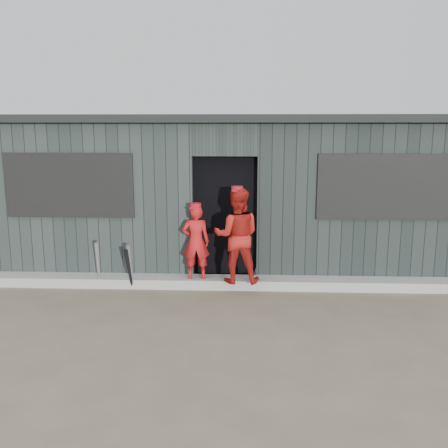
{
  "coord_description": "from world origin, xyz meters",
  "views": [
    {
      "loc": [
        0.33,
        -5.56,
        2.46
      ],
      "look_at": [
        0.0,
        1.8,
        1.0
      ],
      "focal_mm": 40.0,
      "sensor_mm": 36.0,
      "label": 1
    }
  ],
  "objects_px": {
    "player_red_right": "(237,236)",
    "player_grey_back": "(262,245)",
    "bat_mid": "(131,267)",
    "bat_left": "(98,266)",
    "dugout": "(228,191)",
    "player_red_left": "(196,242)",
    "bat_right": "(129,270)"
  },
  "relations": [
    {
      "from": "bat_left",
      "to": "player_red_right",
      "type": "height_order",
      "value": "player_red_right"
    },
    {
      "from": "bat_left",
      "to": "dugout",
      "type": "xyz_separation_m",
      "value": [
        1.9,
        1.88,
        0.91
      ]
    },
    {
      "from": "player_red_right",
      "to": "dugout",
      "type": "bearing_deg",
      "value": -83.55
    },
    {
      "from": "bat_mid",
      "to": "dugout",
      "type": "relative_size",
      "value": 0.09
    },
    {
      "from": "bat_mid",
      "to": "player_red_right",
      "type": "xyz_separation_m",
      "value": [
        1.6,
        0.02,
        0.5
      ]
    },
    {
      "from": "player_red_right",
      "to": "player_grey_back",
      "type": "distance_m",
      "value": 0.8
    },
    {
      "from": "player_grey_back",
      "to": "dugout",
      "type": "relative_size",
      "value": 0.14
    },
    {
      "from": "bat_mid",
      "to": "bat_left",
      "type": "bearing_deg",
      "value": 179.54
    },
    {
      "from": "bat_right",
      "to": "player_grey_back",
      "type": "height_order",
      "value": "player_grey_back"
    },
    {
      "from": "player_red_right",
      "to": "player_grey_back",
      "type": "bearing_deg",
      "value": -121.29
    },
    {
      "from": "bat_left",
      "to": "bat_mid",
      "type": "bearing_deg",
      "value": -0.46
    },
    {
      "from": "bat_right",
      "to": "bat_mid",
      "type": "bearing_deg",
      "value": 79.82
    },
    {
      "from": "player_red_left",
      "to": "player_grey_back",
      "type": "relative_size",
      "value": 1.01
    },
    {
      "from": "bat_right",
      "to": "player_grey_back",
      "type": "bearing_deg",
      "value": 19.57
    },
    {
      "from": "player_grey_back",
      "to": "bat_mid",
      "type": "bearing_deg",
      "value": 34.31
    },
    {
      "from": "player_grey_back",
      "to": "dugout",
      "type": "bearing_deg",
      "value": -48.29
    },
    {
      "from": "player_red_right",
      "to": "dugout",
      "type": "distance_m",
      "value": 1.93
    },
    {
      "from": "bat_left",
      "to": "bat_mid",
      "type": "xyz_separation_m",
      "value": [
        0.49,
        -0.0,
        -0.02
      ]
    },
    {
      "from": "bat_mid",
      "to": "player_grey_back",
      "type": "distance_m",
      "value": 2.11
    },
    {
      "from": "bat_left",
      "to": "player_red_right",
      "type": "distance_m",
      "value": 2.15
    },
    {
      "from": "bat_left",
      "to": "bat_mid",
      "type": "height_order",
      "value": "bat_left"
    },
    {
      "from": "dugout",
      "to": "player_red_right",
      "type": "bearing_deg",
      "value": -83.93
    },
    {
      "from": "bat_left",
      "to": "player_red_right",
      "type": "relative_size",
      "value": 0.54
    },
    {
      "from": "bat_right",
      "to": "player_red_left",
      "type": "height_order",
      "value": "player_red_left"
    },
    {
      "from": "bat_left",
      "to": "player_red_left",
      "type": "bearing_deg",
      "value": 6.39
    },
    {
      "from": "bat_left",
      "to": "dugout",
      "type": "bearing_deg",
      "value": 44.81
    },
    {
      "from": "player_red_left",
      "to": "bat_mid",
      "type": "bearing_deg",
      "value": 5.73
    },
    {
      "from": "bat_mid",
      "to": "player_red_right",
      "type": "height_order",
      "value": "player_red_right"
    },
    {
      "from": "player_red_right",
      "to": "player_red_left",
      "type": "bearing_deg",
      "value": -12.95
    },
    {
      "from": "bat_mid",
      "to": "player_red_left",
      "type": "height_order",
      "value": "player_red_left"
    },
    {
      "from": "bat_left",
      "to": "dugout",
      "type": "relative_size",
      "value": 0.09
    },
    {
      "from": "bat_right",
      "to": "player_red_right",
      "type": "xyz_separation_m",
      "value": [
        1.61,
        0.08,
        0.52
      ]
    }
  ]
}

